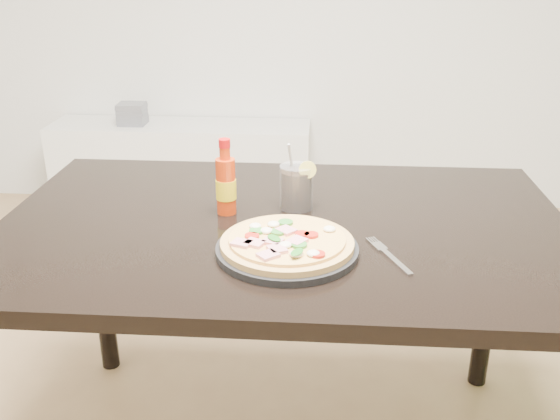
# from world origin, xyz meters

# --- Properties ---
(dining_table) EXTENTS (1.40, 0.90, 0.75)m
(dining_table) POSITION_xyz_m (-0.12, 0.24, 0.67)
(dining_table) COLOR black
(dining_table) RESTS_ON ground
(plate) EXTENTS (0.31, 0.31, 0.02)m
(plate) POSITION_xyz_m (-0.10, 0.07, 0.76)
(plate) COLOR black
(plate) RESTS_ON dining_table
(pizza) EXTENTS (0.29, 0.29, 0.03)m
(pizza) POSITION_xyz_m (-0.10, 0.07, 0.78)
(pizza) COLOR tan
(pizza) RESTS_ON plate
(hot_sauce_bottle) EXTENTS (0.06, 0.06, 0.19)m
(hot_sauce_bottle) POSITION_xyz_m (-0.27, 0.29, 0.83)
(hot_sauce_bottle) COLOR red
(hot_sauce_bottle) RESTS_ON dining_table
(cola_cup) EXTENTS (0.09, 0.09, 0.18)m
(cola_cup) POSITION_xyz_m (-0.09, 0.34, 0.80)
(cola_cup) COLOR black
(cola_cup) RESTS_ON dining_table
(fork) EXTENTS (0.09, 0.18, 0.00)m
(fork) POSITION_xyz_m (0.12, 0.07, 0.75)
(fork) COLOR silver
(fork) RESTS_ON dining_table
(media_console) EXTENTS (1.40, 0.34, 0.50)m
(media_console) POSITION_xyz_m (-0.80, 2.07, 0.25)
(media_console) COLOR white
(media_console) RESTS_ON ground
(cd_stack) EXTENTS (0.14, 0.12, 0.11)m
(cd_stack) POSITION_xyz_m (-1.05, 2.05, 0.56)
(cd_stack) COLOR slate
(cd_stack) RESTS_ON media_console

